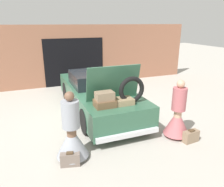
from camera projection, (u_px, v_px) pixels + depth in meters
ground_plane at (98, 111)px, 7.51m from camera, size 40.00×40.00×0.00m
garage_wall_back at (74, 56)px, 10.28m from camera, size 12.00×0.14×2.80m
car at (98, 94)px, 7.31m from camera, size 1.80×4.78×1.83m
person_left at (72, 136)px, 4.73m from camera, size 0.71×0.71×1.56m
person_right at (177, 117)px, 5.67m from camera, size 0.68×0.68×1.55m
suitcase_beside_left_person at (70, 159)px, 4.59m from camera, size 0.43×0.25×0.32m
suitcase_beside_right_person at (191, 136)px, 5.51m from camera, size 0.43×0.22×0.33m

